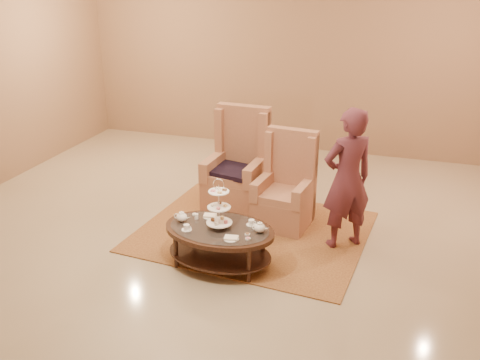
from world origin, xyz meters
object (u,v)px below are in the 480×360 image
(armchair_right, at_px, (286,194))
(person, at_px, (347,179))
(tea_table, at_px, (219,234))
(armchair_left, at_px, (238,174))

(armchair_right, distance_m, person, 0.98)
(tea_table, bearing_deg, armchair_left, 104.40)
(armchair_left, height_order, armchair_right, armchair_left)
(tea_table, relative_size, armchair_right, 1.06)
(person, bearing_deg, tea_table, -1.75)
(tea_table, distance_m, armchair_right, 1.34)
(tea_table, bearing_deg, armchair_right, 73.80)
(armchair_left, bearing_deg, armchair_right, -20.61)
(armchair_right, relative_size, person, 0.72)
(armchair_left, relative_size, armchair_right, 1.13)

